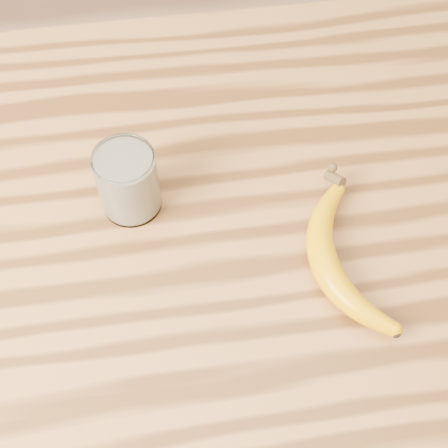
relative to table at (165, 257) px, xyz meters
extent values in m
plane|color=#9C754D|center=(0.00, 0.00, -0.77)|extent=(4.00, 4.00, 0.00)
cube|color=#99622D|center=(0.00, 0.00, 0.11)|extent=(1.20, 0.80, 0.04)
cylinder|color=brown|center=(0.54, 0.34, -0.34)|extent=(0.06, 0.06, 0.86)
cylinder|color=white|center=(-0.03, 0.02, 0.18)|extent=(0.08, 0.08, 0.10)
torus|color=white|center=(-0.03, 0.02, 0.23)|extent=(0.08, 0.08, 0.00)
cylinder|color=beige|center=(-0.03, 0.02, 0.18)|extent=(0.08, 0.08, 0.09)
camera|label=1|loc=(0.03, -0.48, 0.85)|focal=50.00mm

